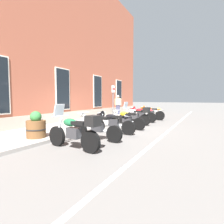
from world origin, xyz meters
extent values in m
plane|color=#565451|center=(0.00, 0.00, 0.00)|extent=(140.00, 140.00, 0.00)
cube|color=gray|center=(0.00, 1.53, 0.06)|extent=(30.22, 3.06, 0.12)
cube|color=silver|center=(0.00, -3.20, 0.00)|extent=(30.22, 0.12, 0.01)
cube|color=brown|center=(0.00, 6.76, 5.46)|extent=(24.22, 7.39, 10.92)
cube|color=gray|center=(0.00, 3.02, 0.35)|extent=(24.22, 0.10, 0.70)
cube|color=silver|center=(0.00, 3.04, 2.10)|extent=(1.22, 0.06, 2.52)
cube|color=black|center=(0.00, 3.01, 2.10)|extent=(1.10, 0.03, 2.40)
cube|color=silver|center=(4.04, 3.04, 2.10)|extent=(1.22, 0.06, 2.52)
cube|color=black|center=(4.04, 3.01, 2.10)|extent=(1.10, 0.03, 2.40)
cube|color=silver|center=(8.07, 3.04, 2.10)|extent=(1.22, 0.06, 2.52)
cube|color=black|center=(8.07, 3.01, 2.10)|extent=(1.10, 0.03, 2.40)
cylinder|color=black|center=(-4.27, -0.51, 0.32)|extent=(0.20, 0.65, 0.64)
cylinder|color=black|center=(-4.45, -1.91, 0.32)|extent=(0.20, 0.65, 0.64)
cylinder|color=silver|center=(-4.28, -0.61, 0.59)|extent=(0.11, 0.33, 0.66)
cube|color=#28282B|center=(-4.37, -1.26, 0.50)|extent=(0.27, 0.46, 0.32)
ellipsoid|color=#195633|center=(-4.35, -1.11, 0.81)|extent=(0.32, 0.55, 0.24)
cube|color=black|center=(-4.39, -1.49, 0.82)|extent=(0.28, 0.50, 0.10)
cylinder|color=silver|center=(-4.29, -0.68, 0.98)|extent=(0.62, 0.11, 0.04)
cylinder|color=silver|center=(-4.28, -1.57, 0.37)|extent=(0.15, 0.46, 0.09)
cube|color=#B2BCC6|center=(-4.28, -0.62, 1.16)|extent=(0.38, 0.19, 0.40)
cube|color=black|center=(-4.46, -2.01, 0.92)|extent=(0.40, 0.36, 0.30)
cylinder|color=black|center=(-2.90, -0.41, 0.30)|extent=(0.17, 0.61, 0.60)
cylinder|color=black|center=(-3.03, -1.95, 0.30)|extent=(0.17, 0.61, 0.60)
cylinder|color=silver|center=(-2.91, -0.51, 0.58)|extent=(0.10, 0.34, 0.69)
cube|color=#28282B|center=(-2.97, -1.23, 0.48)|extent=(0.26, 0.46, 0.32)
ellipsoid|color=slate|center=(-2.96, -1.08, 0.82)|extent=(0.30, 0.54, 0.24)
cube|color=black|center=(-2.99, -1.46, 0.83)|extent=(0.26, 0.50, 0.10)
cylinder|color=silver|center=(-2.92, -0.59, 0.99)|extent=(0.62, 0.09, 0.04)
cylinder|color=silver|center=(-2.88, -1.54, 0.35)|extent=(0.13, 0.46, 0.09)
sphere|color=silver|center=(-2.91, -0.51, 0.92)|extent=(0.18, 0.18, 0.18)
cylinder|color=black|center=(-1.50, -0.39, 0.31)|extent=(0.14, 0.62, 0.61)
cylinder|color=black|center=(-1.55, -1.89, 0.31)|extent=(0.14, 0.62, 0.61)
cylinder|color=silver|center=(-1.50, -0.49, 0.55)|extent=(0.08, 0.30, 0.61)
cube|color=#28282B|center=(-1.53, -1.19, 0.49)|extent=(0.24, 0.45, 0.32)
ellipsoid|color=black|center=(-1.52, -1.04, 0.73)|extent=(0.28, 0.53, 0.24)
cube|color=black|center=(-1.54, -1.42, 0.74)|extent=(0.24, 0.49, 0.10)
cylinder|color=silver|center=(-1.51, -0.57, 0.90)|extent=(0.62, 0.06, 0.04)
cylinder|color=silver|center=(-1.42, -1.49, 0.36)|extent=(0.11, 0.45, 0.09)
cone|color=black|center=(-1.50, -0.44, 0.80)|extent=(0.37, 0.35, 0.36)
cone|color=black|center=(-1.55, -1.87, 0.76)|extent=(0.25, 0.27, 0.24)
cylinder|color=black|center=(0.04, -0.42, 0.31)|extent=(0.23, 0.62, 0.61)
cylinder|color=black|center=(-0.23, -1.91, 0.31)|extent=(0.23, 0.62, 0.61)
cylinder|color=silver|center=(0.02, -0.52, 0.55)|extent=(0.12, 0.31, 0.62)
cube|color=#28282B|center=(-0.10, -1.21, 0.49)|extent=(0.29, 0.47, 0.32)
ellipsoid|color=gold|center=(-0.08, -1.07, 0.75)|extent=(0.35, 0.56, 0.24)
cube|color=black|center=(-0.15, -1.44, 0.76)|extent=(0.30, 0.51, 0.10)
cylinder|color=silver|center=(0.01, -0.60, 0.92)|extent=(0.62, 0.14, 0.04)
cylinder|color=silver|center=(-0.04, -1.53, 0.36)|extent=(0.17, 0.46, 0.09)
sphere|color=silver|center=(0.02, -0.52, 0.85)|extent=(0.18, 0.18, 0.18)
cylinder|color=black|center=(1.61, -0.31, 0.32)|extent=(0.21, 0.65, 0.64)
cylinder|color=black|center=(1.42, -1.68, 0.32)|extent=(0.21, 0.65, 0.64)
cylinder|color=silver|center=(1.60, -0.41, 0.58)|extent=(0.11, 0.32, 0.64)
cube|color=#28282B|center=(1.51, -1.05, 0.50)|extent=(0.28, 0.47, 0.32)
ellipsoid|color=#B7BABF|center=(1.53, -0.90, 0.78)|extent=(0.33, 0.55, 0.24)
cube|color=black|center=(1.48, -1.28, 0.79)|extent=(0.28, 0.51, 0.10)
cylinder|color=silver|center=(1.59, -0.49, 0.95)|extent=(0.62, 0.12, 0.04)
cylinder|color=silver|center=(1.59, -1.36, 0.37)|extent=(0.15, 0.46, 0.09)
cube|color=#B2BCC6|center=(1.60, -0.43, 1.13)|extent=(0.38, 0.19, 0.40)
cube|color=black|center=(1.41, -1.78, 0.89)|extent=(0.40, 0.37, 0.30)
cylinder|color=black|center=(2.95, -0.28, 0.33)|extent=(0.20, 0.67, 0.66)
cylinder|color=black|center=(2.77, -1.68, 0.33)|extent=(0.20, 0.67, 0.66)
cylinder|color=silver|center=(2.94, -0.38, 0.57)|extent=(0.11, 0.31, 0.61)
cube|color=#28282B|center=(2.85, -1.03, 0.51)|extent=(0.27, 0.46, 0.32)
ellipsoid|color=red|center=(2.87, -0.88, 0.76)|extent=(0.32, 0.55, 0.24)
cube|color=black|center=(2.82, -1.26, 0.77)|extent=(0.28, 0.50, 0.10)
cylinder|color=silver|center=(2.93, -0.46, 0.93)|extent=(0.62, 0.12, 0.04)
cylinder|color=silver|center=(2.93, -1.34, 0.38)|extent=(0.15, 0.46, 0.09)
cone|color=red|center=(2.94, -0.33, 0.83)|extent=(0.40, 0.38, 0.36)
cone|color=red|center=(2.77, -1.66, 0.79)|extent=(0.27, 0.29, 0.24)
cylinder|color=black|center=(4.57, -0.45, 0.33)|extent=(0.21, 0.68, 0.67)
cylinder|color=black|center=(4.38, -1.87, 0.33)|extent=(0.21, 0.68, 0.67)
cylinder|color=silver|center=(4.55, -0.55, 0.57)|extent=(0.11, 0.31, 0.61)
cube|color=#28282B|center=(4.47, -1.21, 0.51)|extent=(0.28, 0.47, 0.32)
ellipsoid|color=orange|center=(4.49, -1.06, 0.77)|extent=(0.33, 0.55, 0.24)
cube|color=black|center=(4.44, -1.44, 0.78)|extent=(0.28, 0.50, 0.10)
cylinder|color=silver|center=(4.54, -0.63, 0.94)|extent=(0.62, 0.12, 0.04)
cylinder|color=silver|center=(4.55, -1.52, 0.38)|extent=(0.15, 0.46, 0.09)
cone|color=orange|center=(4.56, -0.50, 0.84)|extent=(0.40, 0.38, 0.36)
cone|color=orange|center=(4.38, -1.85, 0.80)|extent=(0.27, 0.29, 0.24)
cylinder|color=#2D3351|center=(6.34, 2.41, 0.55)|extent=(0.14, 0.14, 0.85)
cylinder|color=#2D3351|center=(6.45, 2.27, 0.55)|extent=(0.14, 0.14, 0.85)
cube|color=tan|center=(6.39, 2.34, 1.28)|extent=(0.40, 0.44, 0.60)
sphere|color=tan|center=(6.39, 2.34, 1.72)|extent=(0.23, 0.23, 0.23)
cylinder|color=tan|center=(6.24, 2.54, 1.25)|extent=(0.09, 0.09, 0.57)
cylinder|color=tan|center=(6.54, 2.14, 1.25)|extent=(0.09, 0.09, 0.57)
cylinder|color=#4C4C51|center=(1.85, 0.55, 1.26)|extent=(0.06, 0.06, 2.27)
cube|color=white|center=(1.85, 0.53, 2.14)|extent=(0.36, 0.03, 0.44)
cube|color=red|center=(1.85, 0.51, 2.14)|extent=(0.36, 0.01, 0.08)
cylinder|color=brown|center=(-4.07, 0.68, 0.43)|extent=(0.67, 0.67, 0.62)
cylinder|color=black|center=(-4.07, 0.68, 0.43)|extent=(0.70, 0.70, 0.04)
sphere|color=#28602D|center=(-4.07, 0.68, 0.88)|extent=(0.40, 0.40, 0.40)
camera|label=1|loc=(-8.73, -4.78, 1.53)|focal=29.79mm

